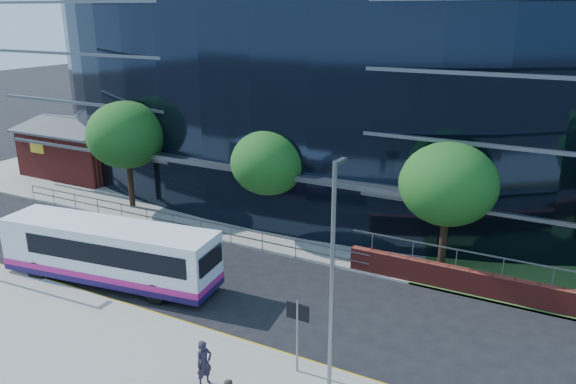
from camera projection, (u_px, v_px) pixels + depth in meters
The scene contains 15 objects.
ground at pixel (218, 322), 23.24m from camera, with size 200.00×200.00×0.00m, color black.
kerb at pixel (204, 332), 22.38m from camera, with size 80.00×0.25×0.16m, color gray.
yellow_line_outer at pixel (207, 331), 22.57m from camera, with size 80.00×0.08×0.01m, color gold.
yellow_line_inner at pixel (209, 329), 22.69m from camera, with size 80.00×0.08×0.01m, color gold.
far_forecourt at pixel (240, 215), 35.14m from camera, with size 50.00×8.00×0.10m, color gray.
glass_office at pixel (335, 73), 40.06m from camera, with size 44.00×23.10×16.00m.
brick_pavilion at pixel (84, 149), 43.82m from camera, with size 8.60×6.66×4.40m.
guard_railings at pixel (173, 219), 32.44m from camera, with size 24.00×0.05×1.10m.
street_sign at pixel (298, 321), 19.23m from camera, with size 0.85×0.09×2.80m.
tree_far_a at pixel (126, 135), 35.11m from camera, with size 4.95×4.95×6.98m.
tree_far_b at pixel (269, 163), 31.26m from camera, with size 4.29×4.29×6.05m.
tree_far_c at pixel (448, 184), 26.26m from camera, with size 4.62×4.62×6.51m.
streetlight_east at pixel (332, 277), 17.36m from camera, with size 0.15×0.77×8.00m.
city_bus at pixel (111, 252), 26.17m from camera, with size 10.92×3.87×2.89m.
pedestrian at pixel (204, 363), 18.87m from camera, with size 0.61×0.40×1.66m, color #261D2C.
Camera 1 is at (12.17, -16.68, 12.30)m, focal length 35.00 mm.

